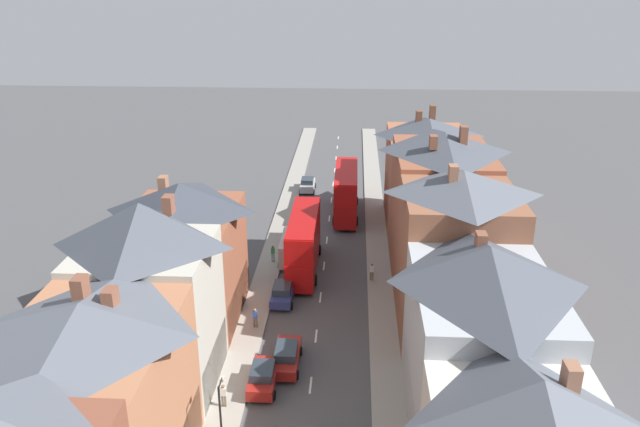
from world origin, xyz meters
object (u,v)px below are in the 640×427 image
object	(u,v)px
pedestrian_mid_left	(223,394)
double_decker_bus_lead	(346,191)
delivery_van	(292,248)
pedestrian_mid_right	(255,317)
car_parked_left_b	(287,356)
street_lamp	(221,420)
car_near_silver	(308,184)
pedestrian_far_left	(372,271)
double_decker_bus_mid_street	(304,242)
car_parked_right_a	(283,293)
pedestrian_far_right	(273,253)
car_mid_black	(263,377)

from	to	relation	value
pedestrian_mid_left	double_decker_bus_lead	bearing A→B (deg)	78.20
delivery_van	pedestrian_mid_right	bearing A→B (deg)	-97.61
car_parked_left_b	street_lamp	distance (m)	10.20
car_near_silver	pedestrian_mid_left	bearing A→B (deg)	-92.98
street_lamp	pedestrian_far_left	bearing A→B (deg)	69.21
pedestrian_mid_left	pedestrian_mid_right	world-z (taller)	same
car_near_silver	street_lamp	bearing A→B (deg)	-91.41
double_decker_bus_mid_street	double_decker_bus_lead	bearing A→B (deg)	75.65
double_decker_bus_mid_street	street_lamp	bearing A→B (deg)	-95.64
car_parked_right_a	street_lamp	xyz separation A→B (m)	(-1.15, -18.71, 2.42)
double_decker_bus_mid_street	pedestrian_far_left	world-z (taller)	double_decker_bus_mid_street
car_parked_left_b	pedestrian_mid_left	world-z (taller)	pedestrian_mid_left
double_decker_bus_lead	double_decker_bus_mid_street	world-z (taller)	same
double_decker_bus_lead	pedestrian_far_left	xyz separation A→B (m)	(2.58, -16.09, -1.78)
pedestrian_far_right	double_decker_bus_lead	bearing A→B (deg)	62.63
pedestrian_mid_left	pedestrian_far_left	world-z (taller)	same
double_decker_bus_lead	double_decker_bus_mid_street	distance (m)	14.52
car_parked_right_a	pedestrian_far_right	distance (m)	7.52
car_parked_right_a	street_lamp	world-z (taller)	street_lamp
double_decker_bus_mid_street	pedestrian_mid_left	xyz separation A→B (m)	(-3.46, -19.75, -1.78)
street_lamp	pedestrian_far_right	bearing A→B (deg)	91.25
pedestrian_mid_left	pedestrian_far_right	bearing A→B (deg)	88.77
car_mid_black	pedestrian_far_right	bearing A→B (deg)	95.22
double_decker_bus_mid_street	delivery_van	size ratio (longest dim) A/B	2.08
car_parked_left_b	pedestrian_mid_left	distance (m)	5.78
car_near_silver	car_mid_black	bearing A→B (deg)	-90.00
double_decker_bus_lead	car_mid_black	distance (m)	32.02
double_decker_bus_mid_street	pedestrian_mid_left	bearing A→B (deg)	-99.94
double_decker_bus_lead	pedestrian_far_left	distance (m)	16.39
pedestrian_mid_left	pedestrian_mid_right	bearing A→B (deg)	86.68
pedestrian_mid_left	street_lamp	bearing A→B (deg)	-78.42
street_lamp	car_mid_black	bearing A→B (deg)	80.94
pedestrian_mid_left	car_mid_black	bearing A→B (deg)	45.71
pedestrian_mid_right	street_lamp	size ratio (longest dim) A/B	0.29
car_parked_left_b	pedestrian_far_left	bearing A→B (deg)	64.78
pedestrian_far_left	pedestrian_mid_right	bearing A→B (deg)	-137.59
delivery_van	pedestrian_mid_right	xyz separation A→B (m)	(-1.62, -12.15, -0.30)
car_parked_left_b	pedestrian_mid_right	distance (m)	5.62
car_parked_right_a	pedestrian_mid_right	xyz separation A→B (m)	(-1.62, -4.31, 0.21)
car_parked_left_b	pedestrian_far_left	distance (m)	14.49
double_decker_bus_lead	car_mid_black	size ratio (longest dim) A/B	2.70
car_mid_black	pedestrian_mid_right	xyz separation A→B (m)	(-1.62, 7.19, 0.19)
car_mid_black	double_decker_bus_mid_street	bearing A→B (deg)	85.79
car_near_silver	pedestrian_far_left	size ratio (longest dim) A/B	2.43
pedestrian_mid_left	delivery_van	bearing A→B (deg)	84.25
double_decker_bus_lead	delivery_van	world-z (taller)	double_decker_bus_lead
double_decker_bus_lead	car_near_silver	bearing A→B (deg)	121.63
double_decker_bus_mid_street	street_lamp	world-z (taller)	street_lamp
car_mid_black	street_lamp	size ratio (longest dim) A/B	0.73
car_parked_left_b	pedestrian_far_right	distance (m)	16.70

